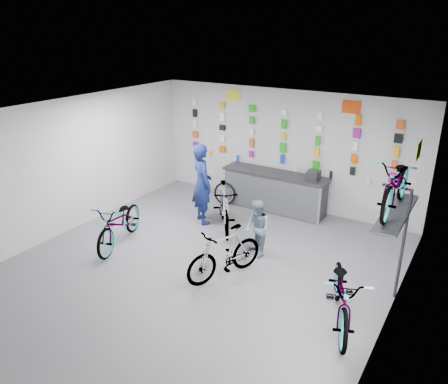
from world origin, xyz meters
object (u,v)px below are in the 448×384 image
Objects in this scene: bike_service at (224,208)px; bike_center at (225,253)px; counter at (274,192)px; bike_left at (120,223)px; bike_right at (342,294)px; clerk at (202,184)px; customer at (257,229)px.

bike_center is at bearing -95.04° from bike_service.
counter is at bearing 37.09° from bike_service.
bike_right is at bearing -19.38° from bike_left.
bike_right is (2.28, -0.17, 0.02)m from bike_center.
bike_service is 0.93× the size of clerk.
clerk is (-1.75, 1.82, 0.46)m from bike_center.
customer is at bearing -168.52° from clerk.
clerk reaches higher than customer.
counter is at bearing 41.79° from bike_left.
bike_right is at bearing -172.20° from clerk.
clerk reaches higher than bike_left.
clerk reaches higher than counter.
customer is (0.73, -2.34, 0.12)m from counter.
counter reaches higher than bike_center.
bike_left is 0.99× the size of clerk.
counter is 3.98m from bike_left.
counter is at bearing -92.28° from clerk.
bike_right reaches higher than bike_center.
bike_left is 2.94m from customer.
bike_left is 2.12m from clerk.
bike_right is at bearing 9.13° from customer.
bike_center is at bearing -79.87° from counter.
bike_center is 0.92× the size of bike_service.
bike_left is at bearing -156.29° from bike_center.
bike_service is 0.80m from clerk.
bike_left reaches higher than bike_center.
bike_left is at bearing -166.98° from bike_service.
customer is at bearing 128.86° from bike_right.
counter is 1.71m from bike_service.
clerk is at bearing 131.89° from bike_right.
bike_service is at bearing -153.37° from clerk.
clerk reaches higher than bike_service.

